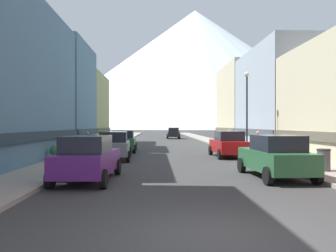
% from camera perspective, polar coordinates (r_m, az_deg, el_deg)
% --- Properties ---
extents(ground_plane, '(400.00, 400.00, 0.00)m').
position_cam_1_polar(ground_plane, '(7.15, 7.54, -17.72)').
color(ground_plane, '#363636').
extents(sidewalk_left, '(2.50, 100.00, 0.15)m').
position_cam_1_polar(sidewalk_left, '(42.08, -8.98, -2.73)').
color(sidewalk_left, gray).
rests_on(sidewalk_left, ground).
extents(sidewalk_right, '(2.50, 100.00, 0.15)m').
position_cam_1_polar(sidewalk_right, '(42.41, 8.05, -2.71)').
color(sidewalk_right, gray).
rests_on(sidewalk_right, ground).
extents(storefront_left_2, '(6.39, 8.99, 9.71)m').
position_cam_1_polar(storefront_left_2, '(33.31, -18.46, 4.45)').
color(storefront_left_2, slate).
rests_on(storefront_left_2, ground).
extents(storefront_left_3, '(9.27, 9.73, 8.28)m').
position_cam_1_polar(storefront_left_3, '(42.74, -16.71, 2.56)').
color(storefront_left_3, '#8C9966').
rests_on(storefront_left_3, ground).
extents(storefront_right_2, '(8.00, 12.48, 9.11)m').
position_cam_1_polar(storefront_right_2, '(33.13, 20.20, 3.96)').
color(storefront_right_2, '#99A5B2').
rests_on(storefront_right_2, ground).
extents(storefront_right_3, '(10.10, 11.25, 9.70)m').
position_cam_1_polar(storefront_right_3, '(44.87, 15.60, 3.34)').
color(storefront_right_3, beige).
rests_on(storefront_right_3, ground).
extents(car_left_0, '(2.20, 4.46, 1.78)m').
position_cam_1_polar(car_left_0, '(13.67, -13.31, -5.28)').
color(car_left_0, '#591E72').
rests_on(car_left_0, ground).
extents(car_left_1, '(2.25, 4.48, 1.78)m').
position_cam_1_polar(car_left_1, '(21.74, -9.05, -3.26)').
color(car_left_1, slate).
rests_on(car_left_1, ground).
extents(car_left_2, '(2.19, 4.46, 1.78)m').
position_cam_1_polar(car_left_2, '(27.97, -7.47, -2.50)').
color(car_left_2, '#265933').
rests_on(car_left_2, ground).
extents(car_right_0, '(2.22, 4.47, 1.78)m').
position_cam_1_polar(car_right_0, '(14.77, 17.59, -4.88)').
color(car_right_0, '#265933').
rests_on(car_right_0, ground).
extents(car_right_1, '(2.13, 4.43, 1.78)m').
position_cam_1_polar(car_right_1, '(23.58, 10.10, -2.99)').
color(car_right_1, '#9E1111').
rests_on(car_right_1, ground).
extents(car_driving_0, '(2.06, 4.40, 1.78)m').
position_cam_1_polar(car_driving_0, '(54.57, 0.89, -1.20)').
color(car_driving_0, black).
rests_on(car_driving_0, ground).
extents(trash_bin_right, '(0.59, 0.59, 0.98)m').
position_cam_1_polar(trash_bin_right, '(16.74, 24.67, -5.17)').
color(trash_bin_right, '#4C5156').
rests_on(trash_bin_right, sidewalk_right).
extents(potted_plant_0, '(0.60, 0.60, 0.88)m').
position_cam_1_polar(potted_plant_0, '(20.79, -18.44, -4.13)').
color(potted_plant_0, brown).
rests_on(potted_plant_0, sidewalk_left).
extents(potted_plant_1, '(0.63, 0.63, 0.96)m').
position_cam_1_polar(potted_plant_1, '(25.56, -15.29, -3.26)').
color(potted_plant_1, '#4C4C51').
rests_on(potted_plant_1, sidewalk_left).
extents(pedestrian_0, '(0.36, 0.36, 1.58)m').
position_cam_1_polar(pedestrian_0, '(34.92, 10.22, -2.01)').
color(pedestrian_0, maroon).
rests_on(pedestrian_0, sidewalk_right).
extents(pedestrian_1, '(0.36, 0.36, 1.61)m').
position_cam_1_polar(pedestrian_1, '(25.53, 14.84, -2.78)').
color(pedestrian_1, maroon).
rests_on(pedestrian_1, sidewalk_right).
extents(pedestrian_2, '(0.36, 0.36, 1.55)m').
position_cam_1_polar(pedestrian_2, '(26.08, -13.32, -2.78)').
color(pedestrian_2, '#333338').
rests_on(pedestrian_2, sidewalk_left).
extents(streetlamp_right, '(0.36, 0.36, 5.86)m').
position_cam_1_polar(streetlamp_right, '(24.94, 13.11, 4.27)').
color(streetlamp_right, black).
rests_on(streetlamp_right, sidewalk_right).
extents(mountain_backdrop, '(242.99, 242.99, 92.65)m').
position_cam_1_polar(mountain_backdrop, '(272.07, 4.58, 9.49)').
color(mountain_backdrop, silver).
rests_on(mountain_backdrop, ground).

